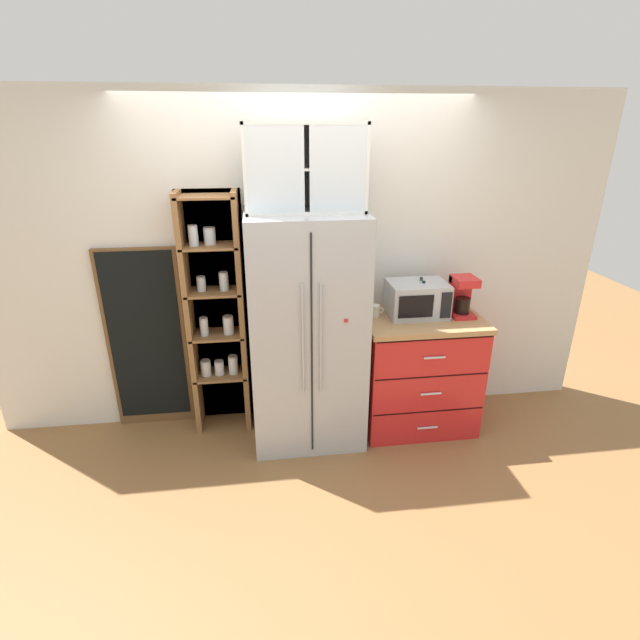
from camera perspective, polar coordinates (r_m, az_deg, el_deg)
name	(u,v)px	position (r m, az deg, el deg)	size (l,w,h in m)	color
ground_plane	(308,432)	(3.95, -1.44, -13.26)	(10.53, 10.53, 0.00)	olive
wall_back_cream	(301,266)	(3.75, -2.29, 6.50)	(4.85, 0.10, 2.55)	silver
refrigerator	(307,332)	(3.53, -1.61, -1.40)	(0.83, 0.68, 1.75)	#ADAFB5
pantry_shelf_column	(216,312)	(3.74, -12.30, 0.90)	(0.47, 0.30, 1.88)	brown
counter_cabinet	(417,371)	(3.91, 11.58, -6.00)	(0.91, 0.64, 0.94)	red
microwave	(417,299)	(3.70, 11.52, 2.49)	(0.44, 0.33, 0.26)	#ADAFB5
coffee_maker	(462,296)	(3.78, 16.58, 2.81)	(0.17, 0.20, 0.31)	red
mug_cream	(375,311)	(3.65, 6.62, 1.08)	(0.11, 0.07, 0.09)	silver
mug_red	(425,314)	(3.67, 12.41, 0.73)	(0.12, 0.09, 0.08)	red
bottle_green	(420,297)	(3.76, 11.84, 2.68)	(0.06, 0.06, 0.29)	#285B33
bottle_cobalt	(422,300)	(3.71, 12.12, 2.30)	(0.06, 0.06, 0.28)	navy
upper_cabinet	(304,168)	(3.29, -1.92, 17.73)	(0.79, 0.32, 0.56)	silver
chalkboard_menu	(147,340)	(3.95, -20.02, -2.27)	(0.60, 0.04, 1.47)	brown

